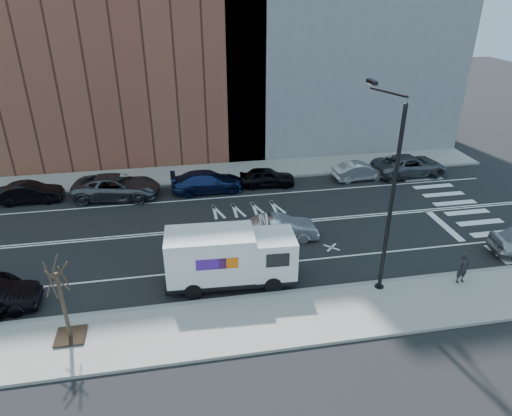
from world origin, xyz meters
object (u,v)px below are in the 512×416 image
object	(u,v)px
driving_sedan	(279,229)
pedestrian	(463,268)
fedex_van	(229,257)
far_parked_b	(30,193)

from	to	relation	value
driving_sedan	pedestrian	xyz separation A→B (m)	(7.75, -5.81, 0.27)
driving_sedan	fedex_van	bearing A→B (deg)	139.20
far_parked_b	pedestrian	size ratio (longest dim) A/B	2.47
far_parked_b	pedestrian	xyz separation A→B (m)	(23.04, -13.65, 0.30)
fedex_van	driving_sedan	bearing A→B (deg)	50.79
fedex_van	pedestrian	bearing A→B (deg)	-8.08
fedex_van	pedestrian	size ratio (longest dim) A/B	3.82
pedestrian	fedex_van	bearing A→B (deg)	157.08
driving_sedan	far_parked_b	bearing A→B (deg)	64.02
fedex_van	pedestrian	world-z (taller)	fedex_van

